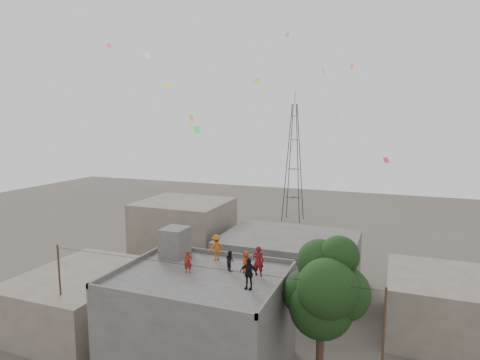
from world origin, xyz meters
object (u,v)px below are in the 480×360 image
object	(u,v)px
transmission_tower	(294,163)
person_dark_adult	(248,273)
tree	(325,290)
person_red_adult	(258,261)
stair_head_box	(175,242)

from	to	relation	value
transmission_tower	person_dark_adult	bearing A→B (deg)	-79.75
tree	person_red_adult	size ratio (longest dim) A/B	4.91
stair_head_box	person_dark_adult	world-z (taller)	stair_head_box
transmission_tower	person_dark_adult	distance (m)	41.42
tree	stair_head_box	bearing A→B (deg)	169.26
person_red_adult	tree	bearing A→B (deg)	169.82
stair_head_box	tree	bearing A→B (deg)	-10.74
stair_head_box	person_red_adult	world-z (taller)	stair_head_box
person_dark_adult	stair_head_box	bearing A→B (deg)	153.93
tree	transmission_tower	xyz separation A→B (m)	(-11.37, 39.40, 2.97)
tree	transmission_tower	bearing A→B (deg)	106.09
stair_head_box	transmission_tower	size ratio (longest dim) A/B	0.10
stair_head_box	person_dark_adult	xyz separation A→B (m)	(6.56, -3.31, -0.11)
stair_head_box	transmission_tower	distance (m)	37.46
transmission_tower	person_red_adult	xyz separation A→B (m)	(7.28, -38.73, -2.04)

